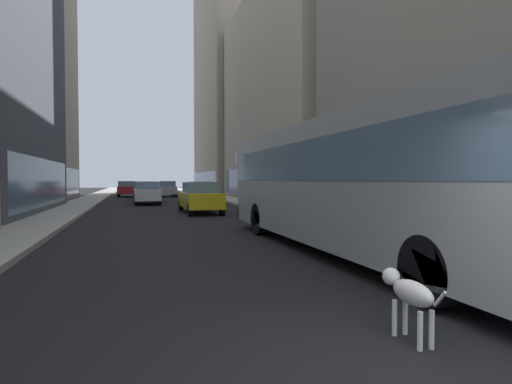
{
  "coord_description": "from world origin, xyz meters",
  "views": [
    {
      "loc": [
        -2.15,
        -2.49,
        1.73
      ],
      "look_at": [
        1.12,
        8.28,
        1.4
      ],
      "focal_mm": 28.43,
      "sensor_mm": 36.0,
      "label": 1
    }
  ],
  "objects_px": {
    "car_blue_hatchback": "(145,191)",
    "car_black_suv": "(200,192)",
    "dalmatian_dog": "(409,293)",
    "car_yellow_taxi": "(200,197)",
    "car_silver_sedan": "(167,189)",
    "transit_bus": "(348,178)",
    "car_white_van": "(147,193)",
    "car_red_coupe": "(127,189)",
    "pedestrian_with_handbag": "(406,204)"
  },
  "relations": [
    {
      "from": "car_silver_sedan",
      "to": "car_yellow_taxi",
      "type": "bearing_deg",
      "value": -90.0
    },
    {
      "from": "car_red_coupe",
      "to": "dalmatian_dog",
      "type": "xyz_separation_m",
      "value": [
        3.49,
        -40.55,
        -0.31
      ]
    },
    {
      "from": "car_red_coupe",
      "to": "dalmatian_dog",
      "type": "bearing_deg",
      "value": -85.08
    },
    {
      "from": "car_yellow_taxi",
      "to": "pedestrian_with_handbag",
      "type": "xyz_separation_m",
      "value": [
        4.59,
        -10.68,
        0.19
      ]
    },
    {
      "from": "car_silver_sedan",
      "to": "car_black_suv",
      "type": "height_order",
      "value": "same"
    },
    {
      "from": "car_yellow_taxi",
      "to": "car_black_suv",
      "type": "xyz_separation_m",
      "value": [
        1.6,
        10.04,
        -0.0
      ]
    },
    {
      "from": "car_black_suv",
      "to": "car_yellow_taxi",
      "type": "bearing_deg",
      "value": -99.05
    },
    {
      "from": "car_silver_sedan",
      "to": "car_blue_hatchback",
      "type": "bearing_deg",
      "value": -109.54
    },
    {
      "from": "transit_bus",
      "to": "car_silver_sedan",
      "type": "relative_size",
      "value": 2.68
    },
    {
      "from": "transit_bus",
      "to": "car_yellow_taxi",
      "type": "relative_size",
      "value": 2.46
    },
    {
      "from": "car_red_coupe",
      "to": "car_yellow_taxi",
      "type": "relative_size",
      "value": 0.98
    },
    {
      "from": "car_white_van",
      "to": "pedestrian_with_handbag",
      "type": "bearing_deg",
      "value": -70.34
    },
    {
      "from": "car_black_suv",
      "to": "pedestrian_with_handbag",
      "type": "relative_size",
      "value": 2.48
    },
    {
      "from": "car_blue_hatchback",
      "to": "car_black_suv",
      "type": "relative_size",
      "value": 1.13
    },
    {
      "from": "car_blue_hatchback",
      "to": "car_black_suv",
      "type": "height_order",
      "value": "same"
    },
    {
      "from": "car_silver_sedan",
      "to": "car_red_coupe",
      "type": "bearing_deg",
      "value": 160.43
    },
    {
      "from": "car_white_van",
      "to": "transit_bus",
      "type": "bearing_deg",
      "value": -79.37
    },
    {
      "from": "car_red_coupe",
      "to": "car_yellow_taxi",
      "type": "distance_m",
      "value": 23.45
    },
    {
      "from": "dalmatian_dog",
      "to": "car_yellow_taxi",
      "type": "bearing_deg",
      "value": 88.33
    },
    {
      "from": "transit_bus",
      "to": "car_silver_sedan",
      "type": "distance_m",
      "value": 34.18
    },
    {
      "from": "transit_bus",
      "to": "car_white_van",
      "type": "height_order",
      "value": "transit_bus"
    },
    {
      "from": "transit_bus",
      "to": "car_red_coupe",
      "type": "height_order",
      "value": "transit_bus"
    },
    {
      "from": "car_white_van",
      "to": "pedestrian_with_handbag",
      "type": "xyz_separation_m",
      "value": [
        6.99,
        -19.56,
        0.19
      ]
    },
    {
      "from": "car_silver_sedan",
      "to": "dalmatian_dog",
      "type": "relative_size",
      "value": 4.47
    },
    {
      "from": "car_silver_sedan",
      "to": "pedestrian_with_handbag",
      "type": "bearing_deg",
      "value": -81.93
    },
    {
      "from": "car_blue_hatchback",
      "to": "pedestrian_with_handbag",
      "type": "distance_m",
      "value": 26.55
    },
    {
      "from": "car_yellow_taxi",
      "to": "dalmatian_dog",
      "type": "distance_m",
      "value": 17.45
    },
    {
      "from": "pedestrian_with_handbag",
      "to": "transit_bus",
      "type": "bearing_deg",
      "value": -149.59
    },
    {
      "from": "car_red_coupe",
      "to": "car_black_suv",
      "type": "height_order",
      "value": "same"
    },
    {
      "from": "car_white_van",
      "to": "car_red_coupe",
      "type": "bearing_deg",
      "value": 96.42
    },
    {
      "from": "car_white_van",
      "to": "car_silver_sedan",
      "type": "bearing_deg",
      "value": 79.39
    },
    {
      "from": "car_blue_hatchback",
      "to": "pedestrian_with_handbag",
      "type": "relative_size",
      "value": 2.8
    },
    {
      "from": "car_black_suv",
      "to": "dalmatian_dog",
      "type": "bearing_deg",
      "value": -94.39
    },
    {
      "from": "car_yellow_taxi",
      "to": "dalmatian_dog",
      "type": "bearing_deg",
      "value": -91.67
    },
    {
      "from": "car_white_van",
      "to": "dalmatian_dog",
      "type": "height_order",
      "value": "car_white_van"
    },
    {
      "from": "dalmatian_dog",
      "to": "car_blue_hatchback",
      "type": "bearing_deg",
      "value": 93.34
    },
    {
      "from": "car_silver_sedan",
      "to": "transit_bus",
      "type": "bearing_deg",
      "value": -87.32
    },
    {
      "from": "car_blue_hatchback",
      "to": "transit_bus",
      "type": "bearing_deg",
      "value": -81.68
    },
    {
      "from": "car_white_van",
      "to": "car_black_suv",
      "type": "relative_size",
      "value": 1.07
    },
    {
      "from": "car_red_coupe",
      "to": "car_black_suv",
      "type": "xyz_separation_m",
      "value": [
        5.6,
        -13.06,
        -0.0
      ]
    },
    {
      "from": "car_yellow_taxi",
      "to": "pedestrian_with_handbag",
      "type": "bearing_deg",
      "value": -66.75
    },
    {
      "from": "car_red_coupe",
      "to": "dalmatian_dog",
      "type": "relative_size",
      "value": 4.77
    },
    {
      "from": "transit_bus",
      "to": "pedestrian_with_handbag",
      "type": "relative_size",
      "value": 6.82
    },
    {
      "from": "car_yellow_taxi",
      "to": "car_black_suv",
      "type": "distance_m",
      "value": 10.17
    },
    {
      "from": "car_white_van",
      "to": "dalmatian_dog",
      "type": "relative_size",
      "value": 4.65
    },
    {
      "from": "transit_bus",
      "to": "car_white_van",
      "type": "xyz_separation_m",
      "value": [
        -4.0,
        21.32,
        -0.95
      ]
    },
    {
      "from": "car_red_coupe",
      "to": "car_white_van",
      "type": "bearing_deg",
      "value": -83.58
    },
    {
      "from": "car_yellow_taxi",
      "to": "transit_bus",
      "type": "bearing_deg",
      "value": -82.67
    },
    {
      "from": "car_yellow_taxi",
      "to": "car_red_coupe",
      "type": "bearing_deg",
      "value": 99.82
    },
    {
      "from": "car_silver_sedan",
      "to": "car_yellow_taxi",
      "type": "relative_size",
      "value": 0.92
    }
  ]
}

